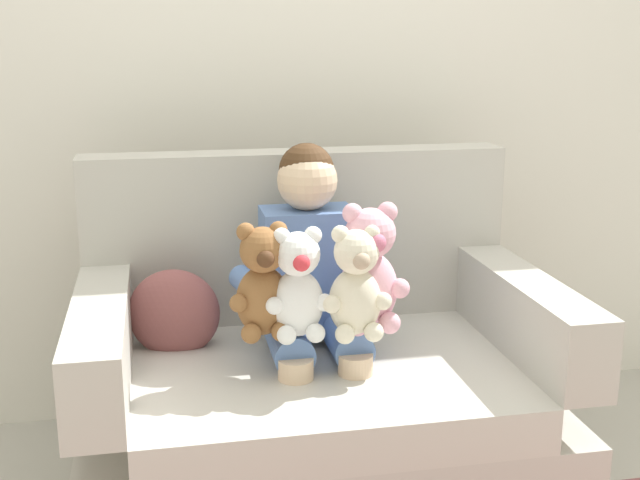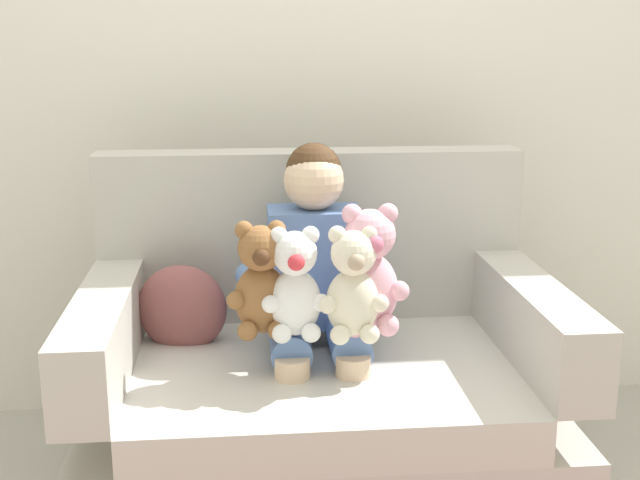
% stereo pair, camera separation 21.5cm
% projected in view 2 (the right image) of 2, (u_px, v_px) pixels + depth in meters
% --- Properties ---
extents(back_wall, '(6.00, 0.10, 2.60)m').
position_uv_depth(back_wall, '(301.00, 37.00, 2.77)').
color(back_wall, silver).
rests_on(back_wall, ground).
extents(armchair, '(1.30, 0.87, 0.97)m').
position_uv_depth(armchair, '(320.00, 394.00, 2.36)').
color(armchair, '#BCB7AD').
rests_on(armchair, ground).
extents(seated_child, '(0.45, 0.39, 0.82)m').
position_uv_depth(seated_child, '(316.00, 278.00, 2.29)').
color(seated_child, '#597AB7').
rests_on(seated_child, armchair).
extents(plush_brown, '(0.18, 0.15, 0.31)m').
position_uv_depth(plush_brown, '(261.00, 282.00, 2.13)').
color(plush_brown, brown).
rests_on(plush_brown, armchair).
extents(plush_cream, '(0.18, 0.14, 0.30)m').
position_uv_depth(plush_cream, '(353.00, 286.00, 2.10)').
color(plush_cream, silver).
rests_on(plush_cream, armchair).
extents(plush_pink, '(0.20, 0.17, 0.34)m').
position_uv_depth(plush_pink, '(369.00, 272.00, 2.15)').
color(plush_pink, '#EAA8BC').
rests_on(plush_pink, armchair).
extents(plush_white, '(0.17, 0.14, 0.29)m').
position_uv_depth(plush_white, '(295.00, 286.00, 2.11)').
color(plush_white, white).
rests_on(plush_white, armchair).
extents(throw_pillow, '(0.27, 0.15, 0.26)m').
position_uv_depth(throw_pillow, '(182.00, 309.00, 2.38)').
color(throw_pillow, '#8C4C4C').
rests_on(throw_pillow, armchair).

